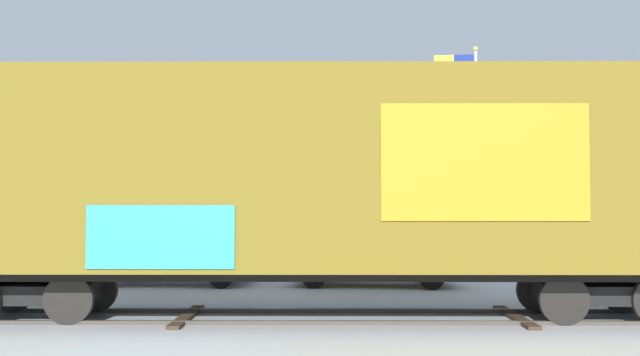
# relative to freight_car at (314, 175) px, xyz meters

# --- Properties ---
(ground_plane) EXTENTS (260.00, 260.00, 0.00)m
(ground_plane) POSITION_rel_freight_car_xyz_m (-1.22, 0.00, -2.78)
(ground_plane) COLOR #B2B5BC
(track) EXTENTS (60.01, 2.74, 0.08)m
(track) POSITION_rel_freight_car_xyz_m (-0.96, 0.01, -2.74)
(track) COLOR #4C4742
(track) RESTS_ON ground_plane
(freight_car) EXTENTS (16.39, 3.11, 4.94)m
(freight_car) POSITION_rel_freight_car_xyz_m (0.00, 0.00, 0.00)
(freight_car) COLOR olive
(freight_car) RESTS_ON ground_plane
(flagpole) EXTENTS (1.47, 0.32, 7.59)m
(flagpole) POSITION_rel_freight_car_xyz_m (5.09, 9.61, 2.10)
(flagpole) COLOR silver
(flagpole) RESTS_ON ground_plane
(hillside) EXTENTS (110.39, 42.39, 15.45)m
(hillside) POSITION_rel_freight_car_xyz_m (-1.21, 66.37, 2.50)
(hillside) COLOR slate
(hillside) RESTS_ON ground_plane
(parked_car_white) EXTENTS (4.70, 2.21, 1.68)m
(parked_car_white) POSITION_rel_freight_car_xyz_m (-4.12, 5.69, -1.93)
(parked_car_white) COLOR silver
(parked_car_white) RESTS_ON ground_plane
(parked_car_tan) EXTENTS (4.71, 2.31, 1.69)m
(parked_car_tan) POSITION_rel_freight_car_xyz_m (1.48, 5.43, -1.95)
(parked_car_tan) COLOR #9E8966
(parked_car_tan) RESTS_ON ground_plane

